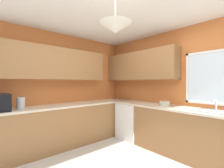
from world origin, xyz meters
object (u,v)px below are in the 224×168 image
at_px(kettle, 21,103).
at_px(sink_assembly, 213,111).
at_px(bowl, 165,104).
at_px(dishwasher, 132,121).

distance_m(kettle, sink_assembly, 3.35).
distance_m(sink_assembly, bowl, 0.87).
bearing_deg(dishwasher, kettle, -105.48).
relative_size(dishwasher, bowl, 4.29).
relative_size(kettle, bowl, 1.06).
bearing_deg(kettle, sink_assembly, 44.54).
bearing_deg(sink_assembly, bowl, -179.54).
bearing_deg(dishwasher, sink_assembly, 1.21).
distance_m(dishwasher, sink_assembly, 1.81).
height_order(kettle, bowl, kettle).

